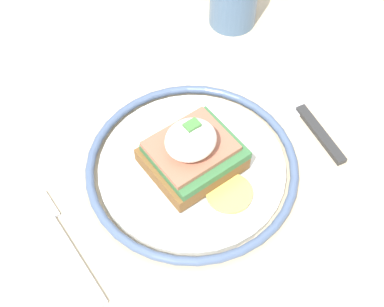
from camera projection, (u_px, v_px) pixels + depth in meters
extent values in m
cube|color=#C6B28E|center=(163.00, 181.00, 0.63)|extent=(1.03, 0.88, 0.03)
cylinder|color=#C6B28E|center=(237.00, 56.00, 1.26)|extent=(0.06, 0.06, 0.71)
cylinder|color=silver|center=(192.00, 168.00, 0.61)|extent=(0.21, 0.21, 0.01)
torus|color=slate|center=(192.00, 166.00, 0.61)|extent=(0.24, 0.24, 0.01)
cube|color=brown|center=(192.00, 159.00, 0.60)|extent=(0.10, 0.09, 0.02)
cube|color=#38703D|center=(195.00, 151.00, 0.58)|extent=(0.09, 0.08, 0.01)
cube|color=#AD664C|center=(191.00, 146.00, 0.58)|extent=(0.09, 0.07, 0.01)
ellipsoid|color=white|center=(191.00, 140.00, 0.56)|extent=(0.06, 0.05, 0.03)
cylinder|color=#E5C656|center=(229.00, 193.00, 0.58)|extent=(0.05, 0.05, 0.00)
cube|color=#47843D|center=(192.00, 125.00, 0.55)|extent=(0.02, 0.01, 0.00)
cube|color=silver|center=(76.00, 260.00, 0.55)|extent=(0.01, 0.12, 0.00)
cube|color=silver|center=(44.00, 208.00, 0.59)|extent=(0.02, 0.04, 0.00)
cube|color=#2D2D2D|center=(320.00, 134.00, 0.64)|extent=(0.03, 0.09, 0.01)
cube|color=silver|center=(280.00, 83.00, 0.69)|extent=(0.04, 0.12, 0.00)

